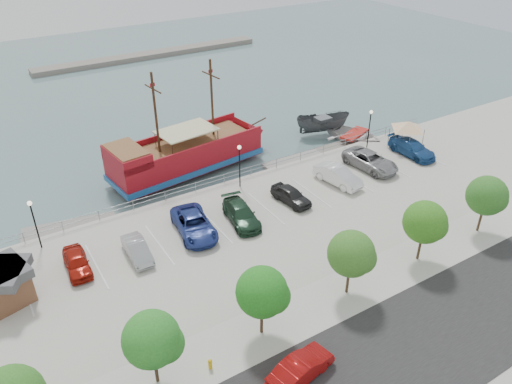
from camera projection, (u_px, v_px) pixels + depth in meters
ground at (278, 229)px, 42.99m from camera, size 160.00×160.00×0.00m
street at (423, 343)px, 30.81m from camera, size 100.00×8.00×0.04m
sidewalk at (357, 287)px, 35.18m from camera, size 100.00×4.00×0.05m
seawall_railing at (233, 176)px, 47.88m from camera, size 50.00×0.06×1.00m
far_shore at (151, 55)px, 87.33m from camera, size 40.00×3.00×0.80m
pirate_ship at (197, 151)px, 51.47m from camera, size 18.65×7.14×11.62m
patrol_boat at (322, 125)px, 58.93m from camera, size 6.73×4.72×2.44m
speedboat at (354, 137)px, 57.41m from camera, size 6.56×7.66×1.34m
dock_west at (70, 228)px, 42.68m from camera, size 8.01×3.64×0.44m
dock_mid at (294, 161)px, 53.31m from camera, size 7.08×2.14×0.40m
dock_east at (345, 146)px, 56.47m from camera, size 7.22×2.15×0.41m
shed at (2, 284)px, 33.25m from camera, size 4.13×4.13×2.77m
canopy_tent at (409, 122)px, 52.80m from camera, size 4.76×4.76×3.49m
street_sedan at (301, 368)px, 28.31m from camera, size 4.60×2.39×1.44m
fire_hydrant at (210, 364)px, 28.98m from camera, size 0.25×0.25×0.73m
lamp_post_left at (33, 216)px, 37.59m from camera, size 0.36×0.36×4.28m
lamp_post_mid at (240, 159)px, 45.68m from camera, size 0.36×0.36×4.28m
lamp_post_right at (370, 122)px, 52.88m from camera, size 0.36×0.36×4.28m
tree_b at (155, 340)px, 26.75m from camera, size 3.30×3.20×5.00m
tree_c at (265, 293)px, 29.90m from camera, size 3.30×3.20×5.00m
tree_d at (353, 255)px, 33.05m from camera, size 3.30×3.20×5.00m
tree_e at (427, 223)px, 36.19m from camera, size 3.30×3.20×5.00m
tree_f at (489, 197)px, 39.34m from camera, size 3.30×3.20×5.00m
parked_car_a at (77, 262)px, 36.44m from camera, size 1.88×4.18×1.39m
parked_car_b at (137, 250)px, 37.76m from camera, size 1.55×4.13×1.35m
parked_car_c at (194, 224)px, 40.38m from camera, size 3.45×6.14×1.62m
parked_car_d at (241, 214)px, 41.79m from camera, size 2.86×5.41×1.49m
parked_car_e at (291, 195)px, 44.44m from camera, size 2.24×4.42×1.44m
parked_car_f at (338, 176)px, 47.29m from camera, size 2.51×5.23×1.65m
parked_car_g at (370, 161)px, 49.90m from camera, size 3.32×6.19×1.65m
parked_car_h at (412, 148)px, 52.43m from camera, size 2.36×5.56×1.60m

